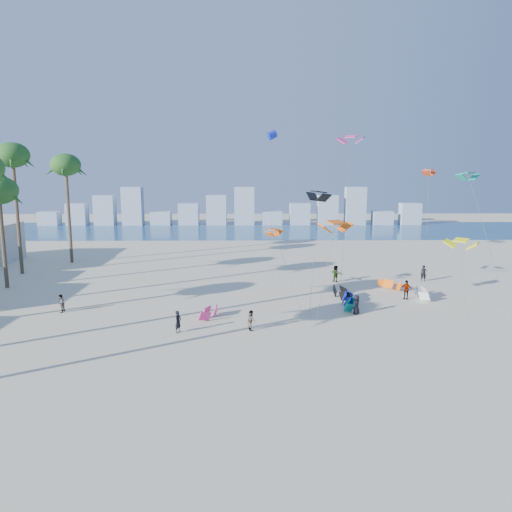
{
  "coord_description": "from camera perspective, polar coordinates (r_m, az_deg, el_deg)",
  "views": [
    {
      "loc": [
        2.36,
        -26.41,
        11.98
      ],
      "look_at": [
        3.0,
        16.0,
        4.5
      ],
      "focal_mm": 34.08,
      "sensor_mm": 36.0,
      "label": 1
    }
  ],
  "objects": [
    {
      "name": "flying_kites",
      "position": [
        48.41,
        13.57,
        8.2
      ],
      "size": [
        24.0,
        23.74,
        16.99
      ],
      "color": "#FF620D",
      "rests_on": "ground"
    },
    {
      "name": "distant_skyline",
      "position": [
        108.83,
        -2.74,
        5.3
      ],
      "size": [
        85.0,
        3.0,
        8.4
      ],
      "color": "#9EADBF",
      "rests_on": "ground"
    },
    {
      "name": "grounded_kites",
      "position": [
        46.04,
        11.25,
        -4.67
      ],
      "size": [
        21.69,
        12.41,
        1.03
      ],
      "color": "#F3368C",
      "rests_on": "ground"
    },
    {
      "name": "ocean",
      "position": [
        99.16,
        -2.23,
        3.06
      ],
      "size": [
        220.0,
        220.0,
        0.0
      ],
      "primitive_type": "plane",
      "color": "navy",
      "rests_on": "ground"
    },
    {
      "name": "ground",
      "position": [
        29.1,
        -5.61,
        -14.36
      ],
      "size": [
        220.0,
        220.0,
        0.0
      ],
      "primitive_type": "plane",
      "color": "beige",
      "rests_on": "ground"
    },
    {
      "name": "kitesurfer_mid",
      "position": [
        37.18,
        -0.57,
        -7.54
      ],
      "size": [
        0.8,
        0.9,
        1.55
      ],
      "primitive_type": "imported",
      "rotation": [
        0.0,
        0.0,
        1.9
      ],
      "color": "gray",
      "rests_on": "ground"
    },
    {
      "name": "kitesurfers_far",
      "position": [
        47.16,
        11.58,
        -3.85
      ],
      "size": [
        39.81,
        16.47,
        1.83
      ],
      "color": "black",
      "rests_on": "ground"
    },
    {
      "name": "kitesurfer_near",
      "position": [
        37.08,
        -9.13,
        -7.62
      ],
      "size": [
        0.62,
        0.72,
        1.67
      ],
      "primitive_type": "imported",
      "rotation": [
        0.0,
        0.0,
        1.13
      ],
      "color": "black",
      "rests_on": "ground"
    }
  ]
}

